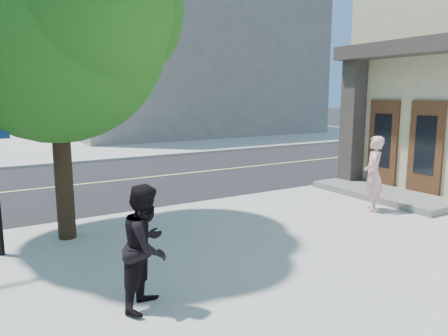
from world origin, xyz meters
TOP-DOWN VIEW (x-y plane):
  - ground at (0.00, 0.00)m, footprint 140.00×140.00m
  - road_ew at (0.00, 4.50)m, footprint 140.00×9.00m
  - sidewalk_ne at (13.50, 21.50)m, footprint 29.00×25.00m
  - filler_ne at (14.00, 22.00)m, footprint 18.00×16.00m
  - man_on_phone at (7.76, -3.01)m, footprint 0.81×0.78m
  - pedestrian at (1.21, -4.73)m, footprint 1.04×1.04m
  - street_tree at (0.94, -1.22)m, footprint 5.31×4.83m

SIDE VIEW (x-z plane):
  - ground at x=0.00m, z-range 0.00..0.00m
  - road_ew at x=0.00m, z-range 0.00..0.01m
  - sidewalk_ne at x=13.50m, z-range 0.00..0.12m
  - pedestrian at x=1.21m, z-range 0.12..1.82m
  - man_on_phone at x=7.76m, z-range 0.12..1.98m
  - street_tree at x=0.94m, z-range 1.15..8.19m
  - filler_ne at x=14.00m, z-range 0.12..14.12m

